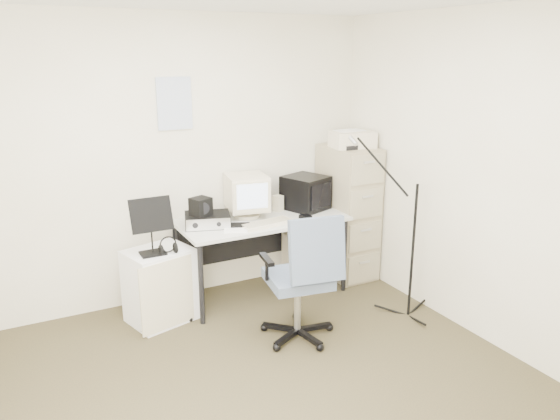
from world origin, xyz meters
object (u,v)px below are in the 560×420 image
filing_cabinet (347,212)px  office_chair (298,276)px  desk (262,256)px  side_cart (160,285)px

filing_cabinet → office_chair: size_ratio=1.26×
filing_cabinet → office_chair: 1.39m
filing_cabinet → desk: (-0.95, -0.03, -0.29)m
filing_cabinet → side_cart: 1.96m
desk → side_cart: 0.99m
filing_cabinet → side_cart: (-1.93, -0.11, -0.34)m
desk → office_chair: office_chair is taller
desk → office_chair: size_ratio=1.45×
filing_cabinet → desk: bearing=-178.2°
desk → filing_cabinet: bearing=1.8°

